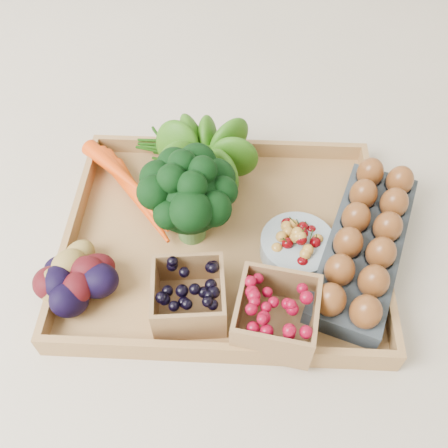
{
  "coord_description": "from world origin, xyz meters",
  "views": [
    {
      "loc": [
        0.02,
        -0.53,
        0.74
      ],
      "look_at": [
        0.0,
        0.0,
        0.06
      ],
      "focal_mm": 40.0,
      "sensor_mm": 36.0,
      "label": 1
    }
  ],
  "objects_px": {
    "broccoli": "(190,211)",
    "egg_carton": "(364,247)",
    "cherry_bowl": "(297,247)",
    "tray": "(224,242)"
  },
  "relations": [
    {
      "from": "tray",
      "to": "broccoli",
      "type": "relative_size",
      "value": 3.32
    },
    {
      "from": "broccoli",
      "to": "egg_carton",
      "type": "relative_size",
      "value": 0.48
    },
    {
      "from": "cherry_bowl",
      "to": "egg_carton",
      "type": "distance_m",
      "value": 0.11
    },
    {
      "from": "broccoli",
      "to": "egg_carton",
      "type": "xyz_separation_m",
      "value": [
        0.3,
        -0.03,
        -0.04
      ]
    },
    {
      "from": "tray",
      "to": "egg_carton",
      "type": "distance_m",
      "value": 0.24
    },
    {
      "from": "cherry_bowl",
      "to": "egg_carton",
      "type": "relative_size",
      "value": 0.37
    },
    {
      "from": "tray",
      "to": "egg_carton",
      "type": "xyz_separation_m",
      "value": [
        0.24,
        -0.02,
        0.03
      ]
    },
    {
      "from": "broccoli",
      "to": "cherry_bowl",
      "type": "height_order",
      "value": "broccoli"
    },
    {
      "from": "tray",
      "to": "cherry_bowl",
      "type": "bearing_deg",
      "value": -9.62
    },
    {
      "from": "broccoli",
      "to": "egg_carton",
      "type": "distance_m",
      "value": 0.3
    }
  ]
}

